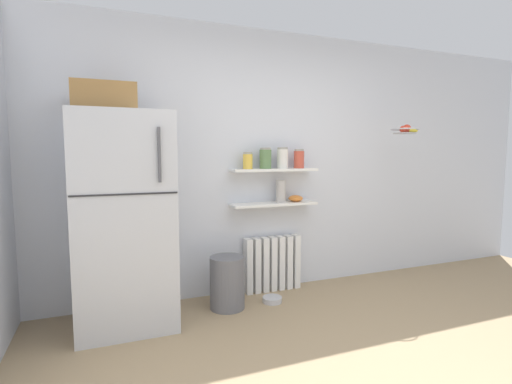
{
  "coord_description": "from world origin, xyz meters",
  "views": [
    {
      "loc": [
        -1.51,
        -1.56,
        1.39
      ],
      "look_at": [
        -0.25,
        1.6,
        1.05
      ],
      "focal_mm": 26.91,
      "sensor_mm": 36.0,
      "label": 1
    }
  ],
  "objects_px": {
    "refrigerator": "(123,215)",
    "vase": "(281,191)",
    "hanging_fruit_basket": "(405,130)",
    "radiator": "(272,263)",
    "storage_jar_2": "(283,158)",
    "shelf_bowl": "(296,198)",
    "storage_jar_0": "(248,161)",
    "trash_bin": "(227,282)",
    "storage_jar_1": "(265,158)",
    "pet_food_bowl": "(272,299)",
    "storage_jar_3": "(299,159)"
  },
  "relations": [
    {
      "from": "radiator",
      "to": "shelf_bowl",
      "type": "relative_size",
      "value": 4.01
    },
    {
      "from": "storage_jar_0",
      "to": "trash_bin",
      "type": "xyz_separation_m",
      "value": [
        -0.29,
        -0.24,
        -1.09
      ]
    },
    {
      "from": "storage_jar_2",
      "to": "trash_bin",
      "type": "xyz_separation_m",
      "value": [
        -0.66,
        -0.24,
        -1.11
      ]
    },
    {
      "from": "trash_bin",
      "to": "storage_jar_2",
      "type": "bearing_deg",
      "value": 20.34
    },
    {
      "from": "storage_jar_3",
      "to": "shelf_bowl",
      "type": "distance_m",
      "value": 0.4
    },
    {
      "from": "storage_jar_2",
      "to": "vase",
      "type": "xyz_separation_m",
      "value": [
        -0.02,
        0.0,
        -0.33
      ]
    },
    {
      "from": "storage_jar_0",
      "to": "vase",
      "type": "bearing_deg",
      "value": -0.0
    },
    {
      "from": "radiator",
      "to": "hanging_fruit_basket",
      "type": "relative_size",
      "value": 2.09
    },
    {
      "from": "storage_jar_0",
      "to": "storage_jar_1",
      "type": "distance_m",
      "value": 0.19
    },
    {
      "from": "storage_jar_1",
      "to": "hanging_fruit_basket",
      "type": "height_order",
      "value": "hanging_fruit_basket"
    },
    {
      "from": "storage_jar_2",
      "to": "trash_bin",
      "type": "height_order",
      "value": "storage_jar_2"
    },
    {
      "from": "storage_jar_1",
      "to": "trash_bin",
      "type": "distance_m",
      "value": 1.23
    },
    {
      "from": "vase",
      "to": "hanging_fruit_basket",
      "type": "height_order",
      "value": "hanging_fruit_basket"
    },
    {
      "from": "refrigerator",
      "to": "storage_jar_3",
      "type": "height_order",
      "value": "refrigerator"
    },
    {
      "from": "storage_jar_1",
      "to": "trash_bin",
      "type": "bearing_deg",
      "value": -152.76
    },
    {
      "from": "radiator",
      "to": "pet_food_bowl",
      "type": "bearing_deg",
      "value": -114.11
    },
    {
      "from": "refrigerator",
      "to": "pet_food_bowl",
      "type": "distance_m",
      "value": 1.57
    },
    {
      "from": "storage_jar_2",
      "to": "hanging_fruit_basket",
      "type": "bearing_deg",
      "value": -14.05
    },
    {
      "from": "storage_jar_2",
      "to": "storage_jar_1",
      "type": "bearing_deg",
      "value": 180.0
    },
    {
      "from": "storage_jar_1",
      "to": "hanging_fruit_basket",
      "type": "bearing_deg",
      "value": -12.3
    },
    {
      "from": "storage_jar_0",
      "to": "storage_jar_2",
      "type": "xyz_separation_m",
      "value": [
        0.37,
        -0.0,
        0.02
      ]
    },
    {
      "from": "storage_jar_1",
      "to": "vase",
      "type": "height_order",
      "value": "storage_jar_1"
    },
    {
      "from": "hanging_fruit_basket",
      "to": "radiator",
      "type": "bearing_deg",
      "value": 165.68
    },
    {
      "from": "trash_bin",
      "to": "storage_jar_0",
      "type": "bearing_deg",
      "value": 40.1
    },
    {
      "from": "storage_jar_1",
      "to": "radiator",
      "type": "bearing_deg",
      "value": 18.03
    },
    {
      "from": "storage_jar_0",
      "to": "shelf_bowl",
      "type": "height_order",
      "value": "storage_jar_0"
    },
    {
      "from": "shelf_bowl",
      "to": "trash_bin",
      "type": "xyz_separation_m",
      "value": [
        -0.81,
        -0.24,
        -0.7
      ]
    },
    {
      "from": "refrigerator",
      "to": "radiator",
      "type": "height_order",
      "value": "refrigerator"
    },
    {
      "from": "refrigerator",
      "to": "trash_bin",
      "type": "relative_size",
      "value": 4.04
    },
    {
      "from": "storage_jar_3",
      "to": "storage_jar_2",
      "type": "bearing_deg",
      "value": 180.0
    },
    {
      "from": "storage_jar_0",
      "to": "storage_jar_2",
      "type": "bearing_deg",
      "value": -0.0
    },
    {
      "from": "refrigerator",
      "to": "radiator",
      "type": "distance_m",
      "value": 1.58
    },
    {
      "from": "refrigerator",
      "to": "hanging_fruit_basket",
      "type": "relative_size",
      "value": 6.8
    },
    {
      "from": "shelf_bowl",
      "to": "hanging_fruit_basket",
      "type": "bearing_deg",
      "value": -15.88
    },
    {
      "from": "storage_jar_0",
      "to": "vase",
      "type": "distance_m",
      "value": 0.47
    },
    {
      "from": "shelf_bowl",
      "to": "storage_jar_1",
      "type": "bearing_deg",
      "value": 180.0
    },
    {
      "from": "refrigerator",
      "to": "vase",
      "type": "xyz_separation_m",
      "value": [
        1.51,
        0.24,
        0.12
      ]
    },
    {
      "from": "pet_food_bowl",
      "to": "hanging_fruit_basket",
      "type": "bearing_deg",
      "value": -1.64
    },
    {
      "from": "refrigerator",
      "to": "vase",
      "type": "distance_m",
      "value": 1.53
    },
    {
      "from": "vase",
      "to": "trash_bin",
      "type": "height_order",
      "value": "vase"
    },
    {
      "from": "storage_jar_1",
      "to": "vase",
      "type": "xyz_separation_m",
      "value": [
        0.17,
        0.0,
        -0.33
      ]
    },
    {
      "from": "radiator",
      "to": "storage_jar_2",
      "type": "relative_size",
      "value": 2.81
    },
    {
      "from": "hanging_fruit_basket",
      "to": "pet_food_bowl",
      "type": "bearing_deg",
      "value": 178.36
    },
    {
      "from": "shelf_bowl",
      "to": "hanging_fruit_basket",
      "type": "relative_size",
      "value": 0.52
    },
    {
      "from": "refrigerator",
      "to": "radiator",
      "type": "xyz_separation_m",
      "value": [
        1.43,
        0.27,
        -0.62
      ]
    },
    {
      "from": "radiator",
      "to": "storage_jar_3",
      "type": "height_order",
      "value": "storage_jar_3"
    },
    {
      "from": "storage_jar_0",
      "to": "storage_jar_3",
      "type": "xyz_separation_m",
      "value": [
        0.55,
        -0.0,
        0.02
      ]
    },
    {
      "from": "vase",
      "to": "pet_food_bowl",
      "type": "bearing_deg",
      "value": -127.99
    },
    {
      "from": "storage_jar_1",
      "to": "vase",
      "type": "bearing_deg",
      "value": 0.0
    },
    {
      "from": "storage_jar_0",
      "to": "storage_jar_3",
      "type": "distance_m",
      "value": 0.55
    }
  ]
}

